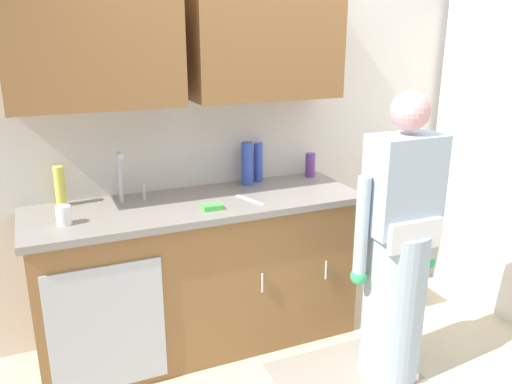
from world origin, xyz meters
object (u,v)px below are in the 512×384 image
object	(u,v)px
bottle_cleaner_spray	(60,186)
person_at_sink	(397,263)
sink	(134,211)
sponge	(212,207)
bottle_soap	(247,164)
knife_on_counter	(250,200)
bottle_water_tall	(310,165)
bottle_dish_liquid	(258,162)
cup_by_sink	(64,215)

from	to	relation	value
bottle_cleaner_spray	person_at_sink	bearing A→B (deg)	-30.82
sink	person_at_sink	size ratio (longest dim) A/B	0.31
person_at_sink	sponge	world-z (taller)	person_at_sink
bottle_soap	bottle_cleaner_spray	bearing A→B (deg)	178.17
bottle_soap	knife_on_counter	size ratio (longest dim) A/B	1.16
bottle_water_tall	sponge	world-z (taller)	bottle_water_tall
person_at_sink	sponge	bearing A→B (deg)	146.75
person_at_sink	knife_on_counter	bearing A→B (deg)	133.75
bottle_soap	bottle_water_tall	xyz separation A→B (m)	(0.47, 0.01, -0.06)
sink	bottle_dish_liquid	world-z (taller)	sink
knife_on_counter	sponge	world-z (taller)	sponge
bottle_cleaner_spray	cup_by_sink	bearing A→B (deg)	-91.75
bottle_cleaner_spray	cup_by_sink	xyz separation A→B (m)	(-0.01, -0.32, -0.07)
sink	bottle_soap	size ratio (longest dim) A/B	1.79
knife_on_counter	sponge	size ratio (longest dim) A/B	2.18
bottle_cleaner_spray	knife_on_counter	xyz separation A→B (m)	(1.03, -0.34, -0.11)
bottle_water_tall	sponge	bearing A→B (deg)	-155.50
cup_by_sink	sponge	size ratio (longest dim) A/B	0.91
bottle_water_tall	cup_by_sink	world-z (taller)	bottle_water_tall
bottle_dish_liquid	bottle_soap	distance (m)	0.11
cup_by_sink	person_at_sink	bearing A→B (deg)	-21.63
knife_on_counter	sink	bearing A→B (deg)	61.15
bottle_dish_liquid	bottle_cleaner_spray	bearing A→B (deg)	-179.66
bottle_soap	bottle_water_tall	world-z (taller)	bottle_soap
bottle_cleaner_spray	knife_on_counter	size ratio (longest dim) A/B	0.96
sink	sponge	world-z (taller)	sink
bottle_water_tall	bottle_cleaner_spray	size ratio (longest dim) A/B	0.70
bottle_water_tall	person_at_sink	bearing A→B (deg)	-88.56
sink	cup_by_sink	world-z (taller)	sink
bottle_water_tall	cup_by_sink	xyz separation A→B (m)	(-1.61, -0.30, -0.03)
sink	bottle_cleaner_spray	xyz separation A→B (m)	(-0.36, 0.22, 0.13)
person_at_sink	bottle_cleaner_spray	bearing A→B (deg)	149.18
bottle_dish_liquid	bottle_soap	xyz separation A→B (m)	(-0.10, -0.04, 0.01)
sink	bottle_dish_liquid	size ratio (longest dim) A/B	1.95
bottle_soap	bottle_water_tall	size ratio (longest dim) A/B	1.72
person_at_sink	knife_on_counter	size ratio (longest dim) A/B	6.75
bottle_dish_liquid	bottle_water_tall	size ratio (longest dim) A/B	1.59
sink	bottle_soap	world-z (taller)	sink
sink	bottle_dish_liquid	bearing A→B (deg)	14.86
person_at_sink	sink	bearing A→B (deg)	149.36
person_at_sink	bottle_cleaner_spray	distance (m)	1.93
bottle_cleaner_spray	sponge	distance (m)	0.87
bottle_soap	bottle_dish_liquid	bearing A→B (deg)	24.21
bottle_soap	knife_on_counter	distance (m)	0.35
bottle_soap	sink	bearing A→B (deg)	-166.39
bottle_cleaner_spray	cup_by_sink	world-z (taller)	bottle_cleaner_spray
bottle_dish_liquid	sponge	xyz separation A→B (m)	(-0.46, -0.41, -0.11)
bottle_soap	bottle_cleaner_spray	distance (m)	1.13
person_at_sink	bottle_soap	world-z (taller)	person_at_sink
cup_by_sink	bottle_cleaner_spray	bearing A→B (deg)	88.25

